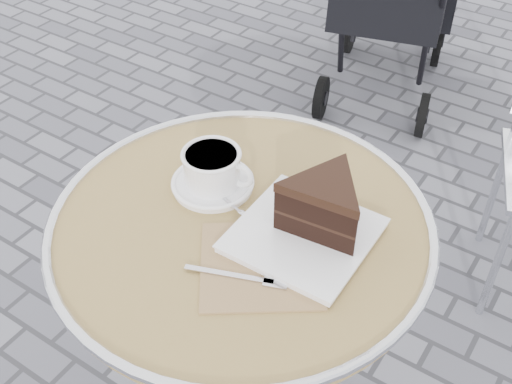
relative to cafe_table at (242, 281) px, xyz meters
The scene contains 3 objects.
cafe_table is the anchor object (origin of this frame).
cappuccino_set 0.23m from the cafe_table, 151.99° to the left, with size 0.18×0.16×0.08m.
cake_plate_set 0.26m from the cafe_table, 19.54° to the left, with size 0.31×0.39×0.12m.
Camera 1 is at (0.49, -0.69, 1.55)m, focal length 45.00 mm.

